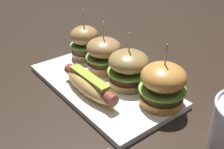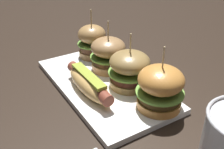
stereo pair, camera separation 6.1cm
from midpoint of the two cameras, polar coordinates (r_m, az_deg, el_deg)
The scene contains 7 objects.
ground_plane at distance 0.67m, azimuth 0.90°, elevation -2.68°, with size 3.00×3.00×0.00m, color black.
platter_main at distance 0.67m, azimuth 0.91°, elevation -2.17°, with size 0.38×0.21×0.01m, color white.
hot_dog at distance 0.61m, azimuth -2.11°, elevation -1.91°, with size 0.18×0.05×0.05m.
slider_far_left at distance 0.77m, azimuth -1.97°, elevation 7.10°, with size 0.08×0.08×0.14m.
slider_center_left at distance 0.70m, azimuth 1.71°, elevation 4.36°, with size 0.10×0.10×0.13m.
slider_center_right at distance 0.63m, azimuth 6.53°, elevation 1.10°, with size 0.10×0.10×0.13m.
slider_far_right at distance 0.57m, azimuth 13.28°, elevation -2.76°, with size 0.10×0.10×0.14m.
Camera 2 is at (0.49, -0.28, 0.36)m, focal length 43.11 mm.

